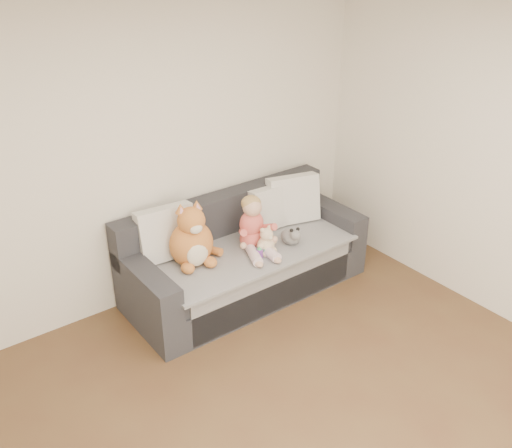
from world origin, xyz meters
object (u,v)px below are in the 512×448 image
Objects in this scene: sofa at (244,259)px; plush_cat at (192,240)px; toddler at (253,228)px; teddy_bear at (267,242)px; sippy_cup at (259,252)px.

plush_cat reaches higher than sofa.
teddy_bear is (0.04, -0.13, -0.10)m from toddler.
plush_cat is at bearing -177.85° from toddler.
sofa reaches higher than sippy_cup.
sofa is at bearing 101.12° from teddy_bear.
plush_cat reaches higher than toddler.
sofa reaches higher than teddy_bear.
sofa is 0.38m from teddy_bear.
teddy_bear is at bearing -76.05° from sofa.
sippy_cup is (0.50, -0.27, -0.16)m from plush_cat.
sofa is 8.38× the size of teddy_bear.
sofa is 0.36m from sippy_cup.
plush_cat is 0.65m from teddy_bear.
toddler reaches higher than teddy_bear.
toddler is at bearing 71.02° from sippy_cup.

